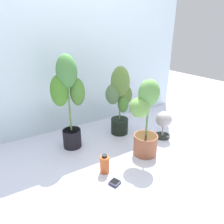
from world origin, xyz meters
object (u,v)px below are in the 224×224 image
(potted_plant_back_left, at_px, (68,95))
(floor_fan, at_px, (164,121))
(potted_plant_front_right, at_px, (145,120))
(hygrometer_box, at_px, (115,183))
(potted_plant_back_right, at_px, (120,97))
(nutrient_bottle, at_px, (105,164))

(potted_plant_back_left, height_order, floor_fan, potted_plant_back_left)
(potted_plant_front_right, xyz_separation_m, potted_plant_back_left, (-0.57, 0.52, 0.20))
(potted_plant_back_left, xyz_separation_m, hygrometer_box, (0.09, -0.74, -0.58))
(potted_plant_back_left, relative_size, hygrometer_box, 9.55)
(potted_plant_front_right, relative_size, floor_fan, 2.41)
(potted_plant_front_right, bearing_deg, potted_plant_back_right, 84.94)
(hygrometer_box, bearing_deg, potted_plant_back_right, -147.49)
(potted_plant_front_right, height_order, hygrometer_box, potted_plant_front_right)
(floor_fan, bearing_deg, nutrient_bottle, 33.54)
(potted_plant_back_right, height_order, nutrient_bottle, potted_plant_back_right)
(potted_plant_back_right, bearing_deg, hygrometer_box, -125.92)
(hygrometer_box, xyz_separation_m, floor_fan, (0.91, 0.38, 0.19))
(nutrient_bottle, bearing_deg, potted_plant_back_right, 46.56)
(potted_plant_back_right, xyz_separation_m, nutrient_bottle, (-0.53, -0.55, -0.38))
(hygrometer_box, bearing_deg, floor_fan, -179.22)
(potted_plant_back_left, xyz_separation_m, floor_fan, (1.00, -0.37, -0.38))
(floor_fan, height_order, nutrient_bottle, floor_fan)
(potted_plant_back_left, height_order, nutrient_bottle, potted_plant_back_left)
(floor_fan, bearing_deg, potted_plant_front_right, 41.22)
(hygrometer_box, xyz_separation_m, nutrient_bottle, (0.01, 0.18, 0.07))
(potted_plant_back_right, distance_m, potted_plant_front_right, 0.52)
(potted_plant_front_right, distance_m, hygrometer_box, 0.65)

